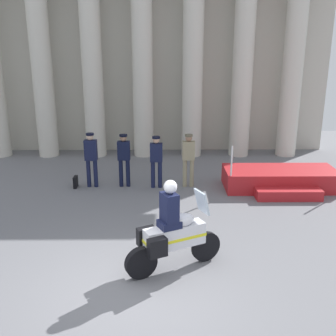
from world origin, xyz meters
TOP-DOWN VIEW (x-y plane):
  - ground_plane at (0.00, 0.00)m, footprint 28.00×28.00m
  - colonnade_backdrop at (-0.23, 9.85)m, footprint 14.91×1.63m
  - reviewing_stand at (4.20, 5.38)m, footprint 3.45×1.91m
  - officer_in_row_0 at (-1.67, 5.62)m, footprint 0.38×0.24m
  - officer_in_row_1 at (-0.66, 5.66)m, footprint 0.38×0.24m
  - officer_in_row_2 at (0.35, 5.54)m, footprint 0.38×0.24m
  - officer_in_row_3 at (1.35, 5.62)m, footprint 0.38×0.24m
  - motorcycle_with_rider at (0.73, 0.73)m, footprint 1.93×1.11m
  - briefcase_on_ground at (-2.19, 5.56)m, footprint 0.10×0.32m

SIDE VIEW (x-z plane):
  - ground_plane at x=0.00m, z-range 0.00..0.00m
  - briefcase_on_ground at x=-2.19m, z-range 0.00..0.36m
  - reviewing_stand at x=4.20m, z-range -0.46..1.05m
  - motorcycle_with_rider at x=0.73m, z-range -0.16..1.74m
  - officer_in_row_2 at x=0.35m, z-range 0.15..1.79m
  - officer_in_row_1 at x=-0.66m, z-range 0.15..1.83m
  - officer_in_row_3 at x=1.35m, z-range 0.15..1.84m
  - officer_in_row_0 at x=-1.67m, z-range 0.16..1.88m
  - colonnade_backdrop at x=-0.23m, z-range 0.06..8.03m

